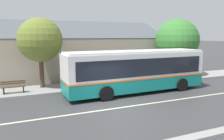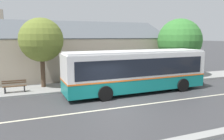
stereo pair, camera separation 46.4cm
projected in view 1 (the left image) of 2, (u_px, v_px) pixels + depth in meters
The scene contains 10 objects.
ground_plane at pixel (116, 108), 12.70m from camera, with size 300.00×300.00×0.00m, color #38383A.
sidewalk_far at pixel (86, 86), 18.13m from camera, with size 60.00×3.00×0.15m, color gray.
lane_divider_stripe at pixel (116, 108), 12.70m from camera, with size 60.00×0.16×0.01m, color beige.
community_building at pixel (58, 55), 23.90m from camera, with size 21.91×9.58×6.84m.
transit_bus at pixel (136, 70), 16.22m from camera, with size 10.87×2.96×3.10m.
bench_by_building at pixel (14, 87), 15.42m from camera, with size 1.60×0.51×0.94m.
bench_down_street at pixel (76, 82), 17.20m from camera, with size 1.60×0.51×0.94m.
street_tree_primary at pixel (177, 41), 22.06m from camera, with size 4.37×4.37×5.89m.
street_tree_secondary at pixel (40, 40), 16.71m from camera, with size 3.39×3.39×5.57m.
bus_stop_sign at pixel (180, 63), 20.41m from camera, with size 0.36×0.07×2.40m.
Camera 1 is at (-5.02, -11.12, 4.16)m, focal length 35.00 mm.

